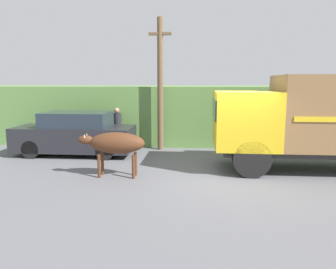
% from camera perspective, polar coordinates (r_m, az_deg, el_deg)
% --- Properties ---
extents(ground_plane, '(60.00, 60.00, 0.00)m').
position_cam_1_polar(ground_plane, '(9.87, 10.78, -7.18)').
color(ground_plane, slate).
extents(hillside_embankment, '(32.00, 5.64, 2.55)m').
position_cam_1_polar(hillside_embankment, '(16.45, 8.58, 3.89)').
color(hillside_embankment, '#608C47').
rests_on(hillside_embankment, ground_plane).
extents(cargo_truck, '(6.33, 2.30, 2.95)m').
position_cam_1_polar(cargo_truck, '(11.09, 25.34, 2.68)').
color(cargo_truck, '#2D2D2D').
rests_on(cargo_truck, ground_plane).
extents(brown_cow, '(1.97, 0.62, 1.31)m').
position_cam_1_polar(brown_cow, '(9.60, -9.14, -1.56)').
color(brown_cow, '#512D19').
rests_on(brown_cow, ground_plane).
extents(parked_suv, '(4.44, 1.71, 1.63)m').
position_cam_1_polar(parked_suv, '(12.89, -15.88, 0.05)').
color(parked_suv, '#232328').
rests_on(parked_suv, ground_plane).
extents(pedestrian_on_hill, '(0.46, 0.46, 1.70)m').
position_cam_1_polar(pedestrian_on_hill, '(13.77, -8.85, 1.43)').
color(pedestrian_on_hill, '#38332D').
rests_on(pedestrian_on_hill, ground_plane).
extents(utility_pole, '(0.90, 0.24, 5.25)m').
position_cam_1_polar(utility_pole, '(13.27, -1.36, 9.06)').
color(utility_pole, brown).
rests_on(utility_pole, ground_plane).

